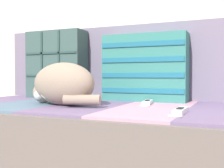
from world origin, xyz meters
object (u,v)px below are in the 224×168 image
at_px(game_remote_far, 147,103).
at_px(throw_pillow_striped, 145,68).
at_px(couch, 124,146).
at_px(game_remote_near, 180,111).
at_px(throw_pillow_quilted, 56,65).
at_px(sleeping_cat, 61,85).

bearing_deg(game_remote_far, throw_pillow_striped, 110.87).
bearing_deg(game_remote_far, couch, -149.44).
bearing_deg(game_remote_near, throw_pillow_quilted, 152.29).
xyz_separation_m(sleeping_cat, game_remote_near, (0.57, -0.08, -0.09)).
bearing_deg(game_remote_far, sleeping_cat, -153.29).
bearing_deg(couch, sleeping_cat, -154.74).
relative_size(couch, game_remote_near, 9.73).
bearing_deg(throw_pillow_striped, throw_pillow_quilted, 179.95).
height_order(throw_pillow_quilted, game_remote_far, throw_pillow_quilted).
distance_m(throw_pillow_quilted, sleeping_cat, 0.47).
height_order(throw_pillow_striped, sleeping_cat, throw_pillow_striped).
height_order(couch, throw_pillow_quilted, throw_pillow_quilted).
distance_m(throw_pillow_striped, game_remote_near, 0.54).
distance_m(throw_pillow_striped, sleeping_cat, 0.48).
relative_size(throw_pillow_quilted, throw_pillow_striped, 0.91).
bearing_deg(throw_pillow_striped, game_remote_near, -58.72).
xyz_separation_m(throw_pillow_quilted, sleeping_cat, (0.27, -0.36, -0.11)).
xyz_separation_m(sleeping_cat, game_remote_far, (0.37, 0.18, -0.09)).
bearing_deg(throw_pillow_quilted, game_remote_near, -27.71).
distance_m(couch, game_remote_near, 0.42).
bearing_deg(couch, throw_pillow_striped, 82.57).
bearing_deg(sleeping_cat, game_remote_near, -8.30).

